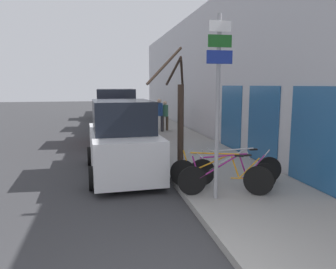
{
  "coord_description": "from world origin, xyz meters",
  "views": [
    {
      "loc": [
        -0.85,
        -3.65,
        2.64
      ],
      "look_at": [
        0.87,
        4.53,
        1.37
      ],
      "focal_mm": 35.0,
      "sensor_mm": 36.0,
      "label": 1
    }
  ],
  "objects_px": {
    "parked_car_0": "(122,141)",
    "parked_car_3": "(108,106)",
    "bicycle_1": "(219,174)",
    "parked_car_2": "(113,112)",
    "bicycle_0": "(229,176)",
    "signpost": "(218,97)",
    "street_tree": "(179,116)",
    "pedestrian_far": "(159,113)",
    "bicycle_2": "(236,169)",
    "parked_car_1": "(116,119)",
    "pedestrian_near": "(165,114)"
  },
  "relations": [
    {
      "from": "parked_car_0",
      "to": "pedestrian_near",
      "type": "bearing_deg",
      "value": 67.64
    },
    {
      "from": "bicycle_1",
      "to": "parked_car_0",
      "type": "bearing_deg",
      "value": 72.58
    },
    {
      "from": "pedestrian_near",
      "to": "signpost",
      "type": "bearing_deg",
      "value": -115.41
    },
    {
      "from": "parked_car_0",
      "to": "parked_car_3",
      "type": "relative_size",
      "value": 1.06
    },
    {
      "from": "pedestrian_near",
      "to": "pedestrian_far",
      "type": "bearing_deg",
      "value": -163.25
    },
    {
      "from": "parked_car_3",
      "to": "parked_car_2",
      "type": "bearing_deg",
      "value": -91.31
    },
    {
      "from": "signpost",
      "to": "street_tree",
      "type": "relative_size",
      "value": 1.11
    },
    {
      "from": "bicycle_1",
      "to": "parked_car_2",
      "type": "bearing_deg",
      "value": 40.91
    },
    {
      "from": "parked_car_3",
      "to": "pedestrian_far",
      "type": "xyz_separation_m",
      "value": [
        2.46,
        -8.96,
        0.15
      ]
    },
    {
      "from": "signpost",
      "to": "street_tree",
      "type": "distance_m",
      "value": 2.67
    },
    {
      "from": "signpost",
      "to": "bicycle_2",
      "type": "bearing_deg",
      "value": 46.09
    },
    {
      "from": "pedestrian_far",
      "to": "bicycle_1",
      "type": "bearing_deg",
      "value": -90.58
    },
    {
      "from": "pedestrian_near",
      "to": "pedestrian_far",
      "type": "xyz_separation_m",
      "value": [
        -0.37,
        -0.27,
        0.08
      ]
    },
    {
      "from": "signpost",
      "to": "pedestrian_far",
      "type": "bearing_deg",
      "value": 86.37
    },
    {
      "from": "bicycle_2",
      "to": "parked_car_0",
      "type": "relative_size",
      "value": 0.55
    },
    {
      "from": "parked_car_1",
      "to": "parked_car_2",
      "type": "height_order",
      "value": "parked_car_1"
    },
    {
      "from": "signpost",
      "to": "pedestrian_far",
      "type": "height_order",
      "value": "signpost"
    },
    {
      "from": "parked_car_3",
      "to": "street_tree",
      "type": "distance_m",
      "value": 17.09
    },
    {
      "from": "parked_car_1",
      "to": "pedestrian_far",
      "type": "relative_size",
      "value": 2.38
    },
    {
      "from": "bicycle_0",
      "to": "parked_car_1",
      "type": "bearing_deg",
      "value": 16.55
    },
    {
      "from": "parked_car_1",
      "to": "parked_car_2",
      "type": "bearing_deg",
      "value": 89.83
    },
    {
      "from": "bicycle_1",
      "to": "parked_car_1",
      "type": "relative_size",
      "value": 0.5
    },
    {
      "from": "signpost",
      "to": "parked_car_2",
      "type": "xyz_separation_m",
      "value": [
        -1.67,
        13.68,
        -1.39
      ]
    },
    {
      "from": "parked_car_2",
      "to": "bicycle_0",
      "type": "bearing_deg",
      "value": -77.99
    },
    {
      "from": "parked_car_3",
      "to": "street_tree",
      "type": "bearing_deg",
      "value": -87.11
    },
    {
      "from": "bicycle_1",
      "to": "street_tree",
      "type": "relative_size",
      "value": 0.59
    },
    {
      "from": "bicycle_1",
      "to": "pedestrian_far",
      "type": "xyz_separation_m",
      "value": [
        0.42,
        10.16,
        0.61
      ]
    },
    {
      "from": "signpost",
      "to": "parked_car_0",
      "type": "distance_m",
      "value": 3.75
    },
    {
      "from": "bicycle_0",
      "to": "street_tree",
      "type": "xyz_separation_m",
      "value": [
        -0.62,
        2.3,
        1.19
      ]
    },
    {
      "from": "parked_car_2",
      "to": "pedestrian_far",
      "type": "relative_size",
      "value": 2.76
    },
    {
      "from": "pedestrian_far",
      "to": "bicycle_0",
      "type": "bearing_deg",
      "value": -89.68
    },
    {
      "from": "bicycle_0",
      "to": "bicycle_1",
      "type": "relative_size",
      "value": 1.14
    },
    {
      "from": "parked_car_2",
      "to": "pedestrian_far",
      "type": "bearing_deg",
      "value": -49.28
    },
    {
      "from": "parked_car_1",
      "to": "pedestrian_near",
      "type": "bearing_deg",
      "value": 42.49
    },
    {
      "from": "pedestrian_near",
      "to": "parked_car_2",
      "type": "bearing_deg",
      "value": 114.33
    },
    {
      "from": "parked_car_3",
      "to": "pedestrian_near",
      "type": "xyz_separation_m",
      "value": [
        2.83,
        -8.68,
        0.07
      ]
    },
    {
      "from": "parked_car_0",
      "to": "street_tree",
      "type": "distance_m",
      "value": 1.83
    },
    {
      "from": "pedestrian_far",
      "to": "street_tree",
      "type": "xyz_separation_m",
      "value": [
        -0.88,
        -8.04,
        0.57
      ]
    },
    {
      "from": "bicycle_1",
      "to": "parked_car_2",
      "type": "xyz_separation_m",
      "value": [
        -1.93,
        13.21,
        0.44
      ]
    },
    {
      "from": "bicycle_1",
      "to": "bicycle_0",
      "type": "bearing_deg",
      "value": -106.9
    },
    {
      "from": "street_tree",
      "to": "parked_car_0",
      "type": "bearing_deg",
      "value": 166.95
    },
    {
      "from": "signpost",
      "to": "street_tree",
      "type": "xyz_separation_m",
      "value": [
        -0.21,
        2.58,
        -0.65
      ]
    },
    {
      "from": "bicycle_1",
      "to": "bicycle_2",
      "type": "bearing_deg",
      "value": -22.18
    },
    {
      "from": "parked_car_2",
      "to": "pedestrian_far",
      "type": "distance_m",
      "value": 3.85
    },
    {
      "from": "pedestrian_far",
      "to": "parked_car_3",
      "type": "bearing_deg",
      "value": 107.14
    },
    {
      "from": "bicycle_1",
      "to": "pedestrian_far",
      "type": "height_order",
      "value": "pedestrian_far"
    },
    {
      "from": "bicycle_0",
      "to": "street_tree",
      "type": "height_order",
      "value": "street_tree"
    },
    {
      "from": "parked_car_0",
      "to": "parked_car_3",
      "type": "bearing_deg",
      "value": 87.37
    },
    {
      "from": "bicycle_0",
      "to": "bicycle_2",
      "type": "height_order",
      "value": "bicycle_2"
    },
    {
      "from": "street_tree",
      "to": "parked_car_1",
      "type": "bearing_deg",
      "value": 104.69
    }
  ]
}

